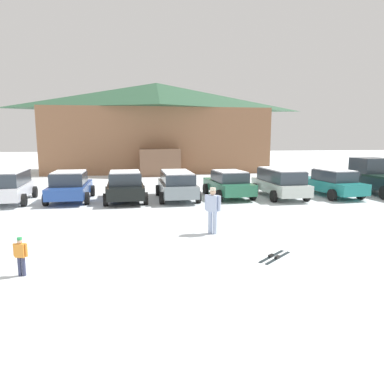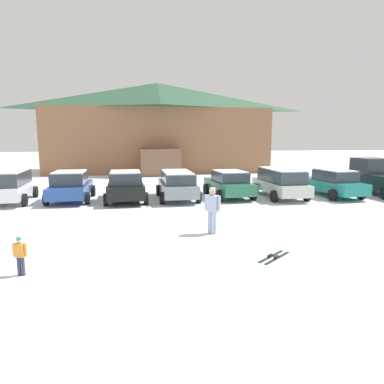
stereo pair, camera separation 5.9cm
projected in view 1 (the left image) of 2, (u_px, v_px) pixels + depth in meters
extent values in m
plane|color=silver|center=(201.00, 299.00, 7.29)|extent=(160.00, 160.00, 0.00)
cube|color=#885D40|center=(157.00, 141.00, 35.26)|extent=(21.40, 8.23, 6.20)
pyramid|color=#295036|center=(157.00, 96.00, 34.57)|extent=(22.01, 8.84, 2.65)
cube|color=brown|center=(160.00, 162.00, 30.74)|extent=(3.61, 1.83, 2.40)
cube|color=silver|center=(10.00, 190.00, 18.14)|extent=(2.20, 4.55, 0.64)
cube|color=#2D3842|center=(9.00, 178.00, 17.95)|extent=(1.88, 3.48, 0.67)
cube|color=white|center=(8.00, 171.00, 17.89)|extent=(1.75, 3.30, 0.06)
cylinder|color=black|center=(35.00, 192.00, 19.72)|extent=(0.29, 0.66, 0.64)
cylinder|color=black|center=(24.00, 200.00, 17.11)|extent=(0.29, 0.66, 0.64)
cube|color=#244797|center=(71.00, 189.00, 18.66)|extent=(2.02, 4.26, 0.59)
cube|color=#2D3842|center=(69.00, 179.00, 18.36)|extent=(1.73, 2.24, 0.66)
cube|color=white|center=(69.00, 172.00, 18.30)|extent=(1.61, 2.13, 0.06)
cylinder|color=black|center=(57.00, 192.00, 19.81)|extent=(0.24, 0.65, 0.64)
cylinder|color=black|center=(93.00, 191.00, 20.15)|extent=(0.24, 0.65, 0.64)
cylinder|color=black|center=(45.00, 199.00, 17.27)|extent=(0.24, 0.65, 0.64)
cylinder|color=black|center=(87.00, 198.00, 17.61)|extent=(0.24, 0.65, 0.64)
cube|color=black|center=(125.00, 189.00, 18.58)|extent=(2.13, 4.22, 0.63)
cube|color=#2D3842|center=(125.00, 178.00, 18.29)|extent=(1.78, 2.24, 0.63)
cube|color=white|center=(125.00, 172.00, 18.23)|extent=(1.66, 2.12, 0.06)
cylinder|color=black|center=(108.00, 192.00, 19.67)|extent=(0.26, 0.65, 0.64)
cylinder|color=black|center=(143.00, 191.00, 20.06)|extent=(0.26, 0.65, 0.64)
cylinder|color=black|center=(105.00, 200.00, 17.20)|extent=(0.26, 0.65, 0.64)
cylinder|color=black|center=(146.00, 198.00, 17.60)|extent=(0.26, 0.65, 0.64)
cube|color=gray|center=(177.00, 188.00, 19.10)|extent=(1.95, 4.40, 0.63)
cube|color=#2D3842|center=(177.00, 177.00, 18.92)|extent=(1.70, 3.35, 0.55)
cube|color=white|center=(177.00, 172.00, 18.87)|extent=(1.58, 3.18, 0.06)
cylinder|color=black|center=(158.00, 190.00, 20.29)|extent=(0.24, 0.65, 0.64)
cylinder|color=black|center=(190.00, 189.00, 20.62)|extent=(0.24, 0.65, 0.64)
cylinder|color=black|center=(162.00, 198.00, 17.68)|extent=(0.24, 0.65, 0.64)
cylinder|color=black|center=(198.00, 197.00, 18.01)|extent=(0.24, 0.65, 0.64)
cube|color=#276C4C|center=(228.00, 186.00, 19.78)|extent=(2.26, 4.32, 0.61)
cube|color=#2D3842|center=(230.00, 177.00, 19.49)|extent=(1.82, 2.32, 0.56)
cube|color=white|center=(230.00, 171.00, 19.44)|extent=(1.70, 2.20, 0.06)
cylinder|color=black|center=(206.00, 189.00, 20.83)|extent=(0.29, 0.66, 0.64)
cylinder|color=black|center=(236.00, 188.00, 21.30)|extent=(0.29, 0.66, 0.64)
cylinder|color=black|center=(219.00, 196.00, 18.37)|extent=(0.29, 0.66, 0.64)
cylinder|color=black|center=(253.00, 194.00, 18.83)|extent=(0.29, 0.66, 0.64)
cube|color=#B6C1BA|center=(279.00, 186.00, 19.72)|extent=(1.91, 4.65, 0.61)
cube|color=#2D3842|center=(281.00, 176.00, 19.53)|extent=(1.66, 3.54, 0.67)
cube|color=white|center=(281.00, 169.00, 19.47)|extent=(1.55, 3.36, 0.06)
cylinder|color=black|center=(255.00, 189.00, 20.99)|extent=(0.24, 0.65, 0.64)
cylinder|color=black|center=(284.00, 188.00, 21.31)|extent=(0.24, 0.65, 0.64)
cylinder|color=black|center=(274.00, 196.00, 18.22)|extent=(0.24, 0.65, 0.64)
cylinder|color=black|center=(307.00, 195.00, 18.54)|extent=(0.24, 0.65, 0.64)
cube|color=#1C7C78|center=(331.00, 185.00, 20.10)|extent=(2.22, 4.60, 0.62)
cube|color=#2D3842|center=(334.00, 176.00, 19.80)|extent=(1.76, 2.47, 0.59)
cube|color=white|center=(335.00, 170.00, 19.74)|extent=(1.65, 2.34, 0.06)
cylinder|color=black|center=(304.00, 188.00, 21.23)|extent=(0.29, 0.66, 0.64)
cylinder|color=black|center=(329.00, 187.00, 21.69)|extent=(0.29, 0.66, 0.64)
cylinder|color=black|center=(332.00, 195.00, 18.61)|extent=(0.29, 0.66, 0.64)
cylinder|color=black|center=(361.00, 194.00, 19.07)|extent=(0.29, 0.66, 0.64)
cube|color=black|center=(382.00, 182.00, 20.60)|extent=(2.33, 5.57, 0.70)
cube|color=#2D3842|center=(370.00, 166.00, 21.52)|extent=(1.95, 1.86, 1.05)
cylinder|color=black|center=(348.00, 185.00, 22.03)|extent=(0.31, 0.81, 0.80)
cylinder|color=black|center=(378.00, 184.00, 22.45)|extent=(0.31, 0.81, 0.80)
cylinder|color=#363B5A|center=(24.00, 266.00, 8.50)|extent=(0.09, 0.09, 0.49)
cylinder|color=#363B5A|center=(20.00, 266.00, 8.51)|extent=(0.09, 0.09, 0.49)
cube|color=orange|center=(20.00, 250.00, 8.44)|extent=(0.26, 0.19, 0.34)
cylinder|color=orange|center=(26.00, 250.00, 8.43)|extent=(0.07, 0.07, 0.33)
cylinder|color=orange|center=(14.00, 250.00, 8.45)|extent=(0.07, 0.07, 0.33)
sphere|color=tan|center=(20.00, 241.00, 8.40)|extent=(0.12, 0.12, 0.12)
cylinder|color=green|center=(19.00, 239.00, 8.39)|extent=(0.12, 0.12, 0.06)
cylinder|color=#9BACCC|center=(210.00, 222.00, 12.27)|extent=(0.15, 0.15, 0.82)
cylinder|color=#9BACCC|center=(215.00, 223.00, 12.18)|extent=(0.15, 0.15, 0.82)
cube|color=#A7B7D9|center=(213.00, 203.00, 12.11)|extent=(0.46, 0.43, 0.58)
cylinder|color=#A7B7D9|center=(206.00, 202.00, 12.23)|extent=(0.11, 0.11, 0.55)
cylinder|color=#A7B7D9|center=(219.00, 203.00, 11.99)|extent=(0.11, 0.11, 0.55)
sphere|color=tan|center=(213.00, 192.00, 12.05)|extent=(0.21, 0.21, 0.21)
cylinder|color=beige|center=(213.00, 189.00, 12.03)|extent=(0.20, 0.20, 0.10)
cube|color=black|center=(272.00, 256.00, 9.91)|extent=(1.08, 0.95, 0.02)
cube|color=black|center=(271.00, 255.00, 9.86)|extent=(0.20, 0.19, 0.06)
cube|color=black|center=(278.00, 258.00, 9.78)|extent=(1.08, 0.95, 0.02)
cube|color=black|center=(277.00, 257.00, 9.73)|extent=(0.20, 0.19, 0.06)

